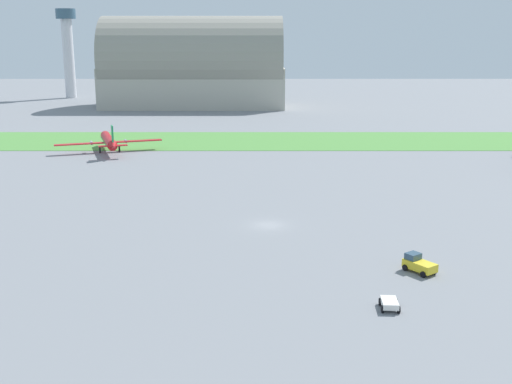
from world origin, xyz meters
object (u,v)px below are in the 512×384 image
airplane_taxiing_turboprop (111,141)px  control_tower (70,46)px  baggage_cart_midfield (392,304)px  pushback_tug_near_gate (421,264)px

airplane_taxiing_turboprop → control_tower: bearing=0.6°
control_tower → airplane_taxiing_turboprop: bearing=-70.5°
airplane_taxiing_turboprop → baggage_cart_midfield: bearing=-170.1°
airplane_taxiing_turboprop → pushback_tug_near_gate: bearing=-164.1°
airplane_taxiing_turboprop → baggage_cart_midfield: airplane_taxiing_turboprop is taller
pushback_tug_near_gate → control_tower: control_tower is taller
baggage_cart_midfield → control_tower: size_ratio=0.07×
pushback_tug_near_gate → baggage_cart_midfield: bearing=115.7°
pushback_tug_near_gate → control_tower: size_ratio=0.11×
airplane_taxiing_turboprop → control_tower: 135.04m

